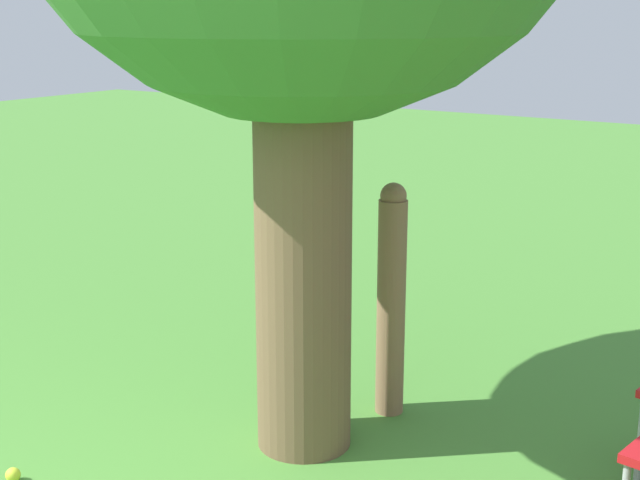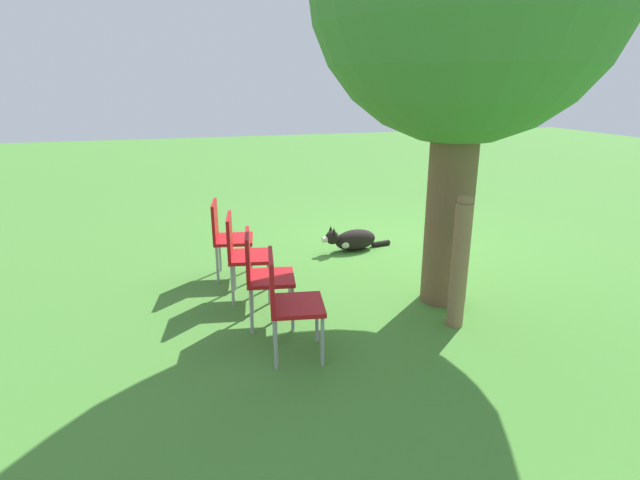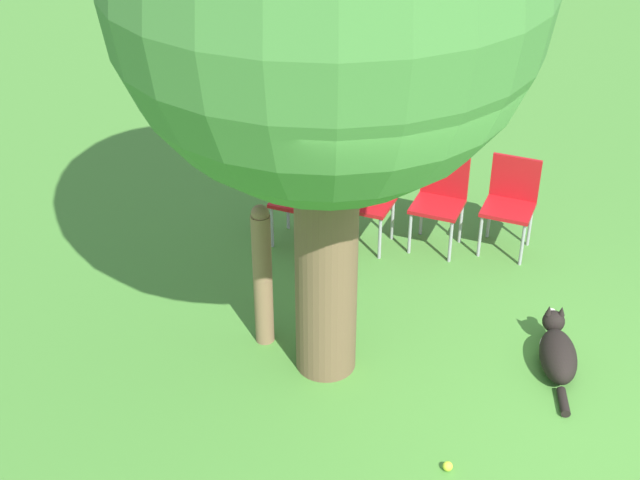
# 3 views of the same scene
# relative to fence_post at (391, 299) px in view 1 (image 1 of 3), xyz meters

# --- Properties ---
(fence_post) EXTENTS (0.15, 0.15, 1.23)m
(fence_post) POSITION_rel_fence_post_xyz_m (0.00, 0.00, 0.00)
(fence_post) COLOR #846647
(fence_post) RESTS_ON ground_plane
(tennis_ball) EXTENTS (0.07, 0.07, 0.07)m
(tennis_ball) POSITION_rel_fence_post_xyz_m (-1.06, -1.57, -0.59)
(tennis_ball) COLOR #CCE033
(tennis_ball) RESTS_ON ground_plane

